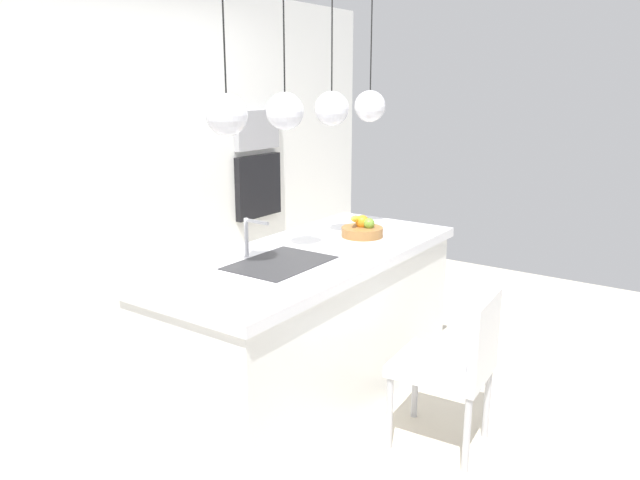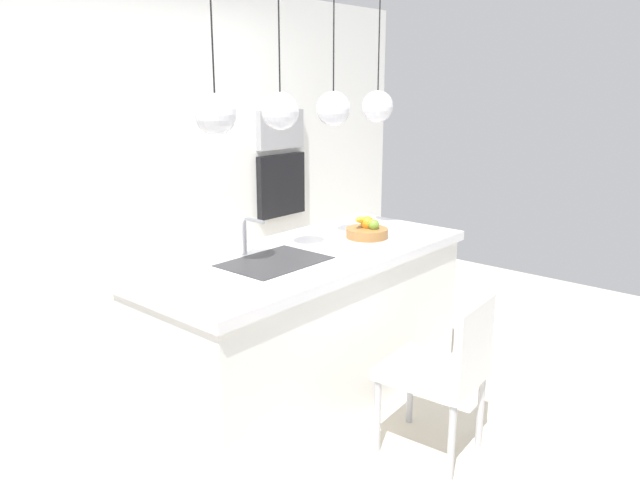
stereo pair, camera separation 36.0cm
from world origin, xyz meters
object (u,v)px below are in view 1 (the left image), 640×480
Objects in this scene: oven at (258,186)px; chair_near at (454,362)px; fruit_bowl at (362,229)px; microwave at (256,130)px.

oven is 2.89m from chair_near.
microwave is (0.89, 1.63, 0.50)m from fruit_bowl.
oven is at bearing 0.00° from microwave.
oven is (0.00, 0.00, -0.50)m from microwave.
microwave reaches higher than fruit_bowl.
microwave is 0.50m from oven.
oven is at bearing 61.53° from fruit_bowl.
fruit_bowl is 1.11m from chair_near.
fruit_bowl is at bearing -118.47° from microwave.
chair_near is (-0.50, -0.86, -0.49)m from fruit_bowl.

